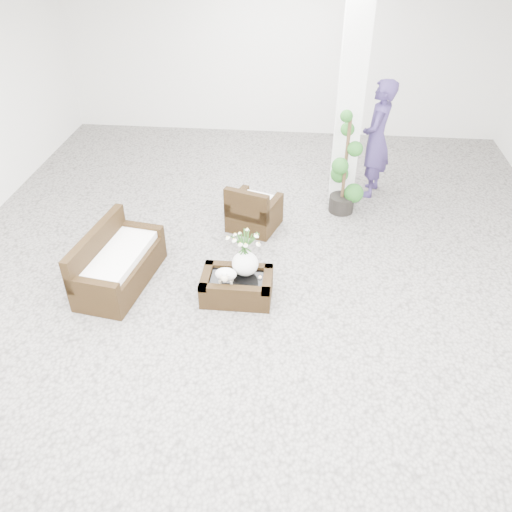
# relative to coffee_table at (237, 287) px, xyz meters

# --- Properties ---
(ground) EXTENTS (11.00, 11.00, 0.00)m
(ground) POSITION_rel_coffee_table_xyz_m (0.24, 0.17, -0.16)
(ground) COLOR gray
(ground) RESTS_ON ground
(column) EXTENTS (0.40, 0.40, 3.50)m
(column) POSITION_rel_coffee_table_xyz_m (1.44, 2.97, 1.59)
(column) COLOR white
(column) RESTS_ON ground
(coffee_table) EXTENTS (0.90, 0.60, 0.31)m
(coffee_table) POSITION_rel_coffee_table_xyz_m (0.00, 0.00, 0.00)
(coffee_table) COLOR #32220E
(coffee_table) RESTS_ON ground
(sheep_figurine) EXTENTS (0.28, 0.23, 0.21)m
(sheep_figurine) POSITION_rel_coffee_table_xyz_m (-0.12, -0.10, 0.26)
(sheep_figurine) COLOR white
(sheep_figurine) RESTS_ON coffee_table
(planter_narcissus) EXTENTS (0.44, 0.44, 0.80)m
(planter_narcissus) POSITION_rel_coffee_table_xyz_m (0.10, 0.10, 0.56)
(planter_narcissus) COLOR white
(planter_narcissus) RESTS_ON coffee_table
(tealight) EXTENTS (0.04, 0.04, 0.03)m
(tealight) POSITION_rel_coffee_table_xyz_m (0.30, 0.02, 0.17)
(tealight) COLOR white
(tealight) RESTS_ON coffee_table
(armchair) EXTENTS (0.88, 0.87, 0.75)m
(armchair) POSITION_rel_coffee_table_xyz_m (0.05, 1.74, 0.22)
(armchair) COLOR #32220E
(armchair) RESTS_ON ground
(loveseat) EXTENTS (0.92, 1.55, 0.78)m
(loveseat) POSITION_rel_coffee_table_xyz_m (-1.59, 0.15, 0.23)
(loveseat) COLOR #32220E
(loveseat) RESTS_ON ground
(topiary) EXTENTS (0.45, 0.45, 1.69)m
(topiary) POSITION_rel_coffee_table_xyz_m (1.42, 2.37, 0.69)
(topiary) COLOR #1D4F19
(topiary) RESTS_ON ground
(shopper) EXTENTS (0.67, 0.83, 1.97)m
(shopper) POSITION_rel_coffee_table_xyz_m (1.94, 3.06, 0.83)
(shopper) COLOR #382B5F
(shopper) RESTS_ON ground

